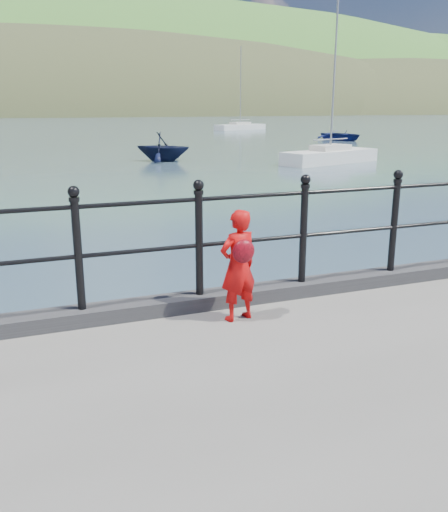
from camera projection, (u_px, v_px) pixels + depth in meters
name	position (u px, v px, depth m)	size (l,w,h in m)	color
ground	(144.00, 396.00, 5.89)	(600.00, 600.00, 0.00)	#2D4251
kerb	(144.00, 308.00, 5.47)	(60.00, 0.30, 0.15)	#28282B
railing	(140.00, 236.00, 5.27)	(18.11, 0.11, 1.20)	black
far_shore	(111.00, 166.00, 240.69)	(830.00, 200.00, 156.00)	#333A21
child	(238.00, 265.00, 5.23)	(0.45, 0.36, 1.11)	red
launch_blue	(342.00, 135.00, 49.55)	(3.23, 4.52, 0.94)	#131B53
launch_navy	(163.00, 147.00, 30.65)	(2.69, 3.11, 1.64)	black
sailboat_near	(330.00, 157.00, 29.72)	(6.42, 3.54, 8.52)	white
sailboat_far	(240.00, 127.00, 71.33)	(7.77, 4.66, 10.60)	white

